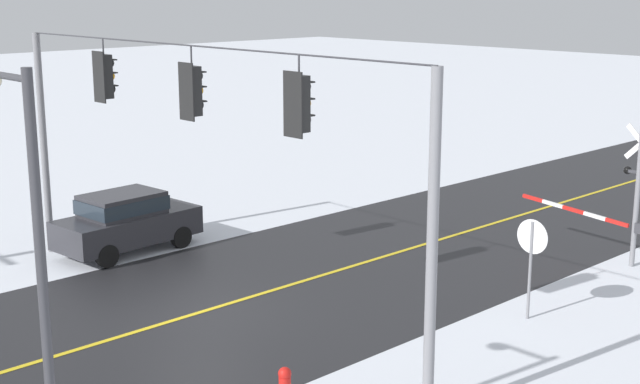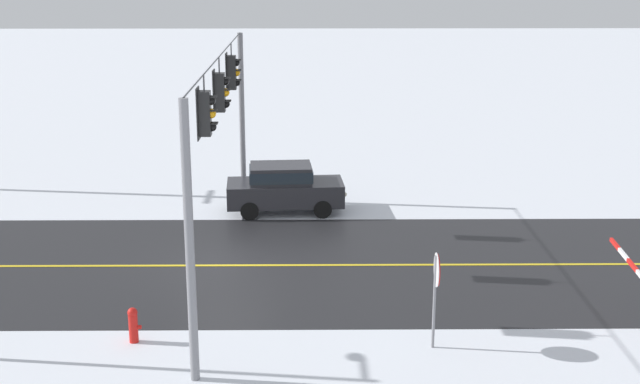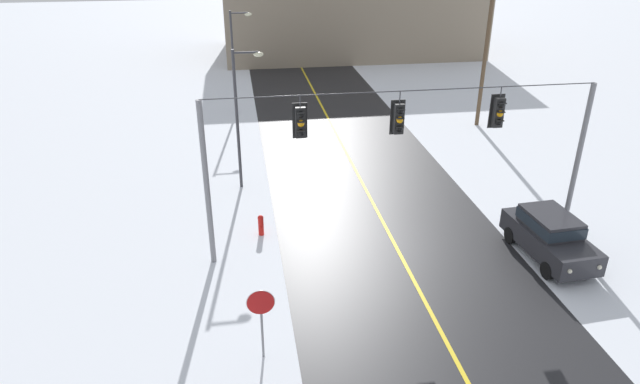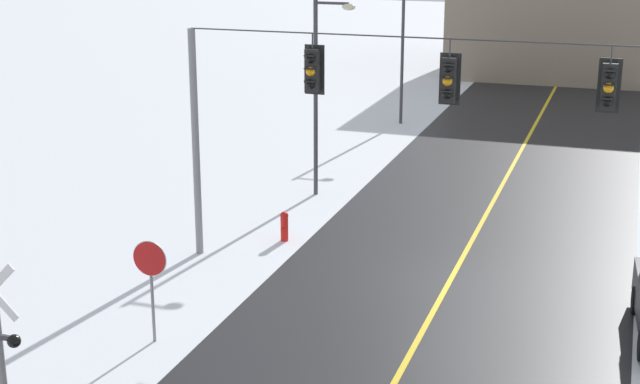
# 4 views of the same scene
# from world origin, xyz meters

# --- Properties ---
(ground_plane) EXTENTS (160.00, 160.00, 0.00)m
(ground_plane) POSITION_xyz_m (0.00, 0.00, 0.00)
(ground_plane) COLOR silver
(road_asphalt) EXTENTS (9.00, 80.00, 0.01)m
(road_asphalt) POSITION_xyz_m (0.00, 6.00, 0.00)
(road_asphalt) COLOR black
(road_asphalt) RESTS_ON ground
(lane_centre_line) EXTENTS (0.14, 72.00, 0.01)m
(lane_centre_line) POSITION_xyz_m (0.00, 6.00, 0.01)
(lane_centre_line) COLOR gold
(lane_centre_line) RESTS_ON ground
(signal_span) EXTENTS (14.20, 0.47, 6.22)m
(signal_span) POSITION_xyz_m (-0.07, -0.01, 4.22)
(signal_span) COLOR gray
(signal_span) RESTS_ON ground
(stop_sign) EXTENTS (0.80, 0.09, 2.35)m
(stop_sign) POSITION_xyz_m (-5.49, -5.42, 1.71)
(stop_sign) COLOR gray
(stop_sign) RESTS_ON ground
(parked_car_charcoal) EXTENTS (2.03, 4.29, 1.74)m
(parked_car_charcoal) POSITION_xyz_m (5.42, -1.55, 0.95)
(parked_car_charcoal) COLOR #2D2D33
(parked_car_charcoal) RESTS_ON ground
(streetlamp_near) EXTENTS (1.39, 0.28, 6.50)m
(streetlamp_near) POSITION_xyz_m (-5.59, 6.42, 3.92)
(streetlamp_near) COLOR #38383D
(streetlamp_near) RESTS_ON ground
(streetlamp_far) EXTENTS (1.39, 0.28, 6.50)m
(streetlamp_far) POSITION_xyz_m (-5.59, 18.20, 3.92)
(streetlamp_far) COLOR #38383D
(streetlamp_far) RESTS_ON ground
(fire_hydrant) EXTENTS (0.24, 0.31, 0.88)m
(fire_hydrant) POSITION_xyz_m (-5.13, 1.71, 0.47)
(fire_hydrant) COLOR red
(fire_hydrant) RESTS_ON ground
(utility_pole) EXTENTS (1.80, 0.24, 8.12)m
(utility_pole) POSITION_xyz_m (8.96, 13.37, 4.19)
(utility_pole) COLOR brown
(utility_pole) RESTS_ON ground
(building_distant) EXTENTS (23.41, 12.65, 8.87)m
(building_distant) POSITION_xyz_m (5.36, 36.39, 4.43)
(building_distant) COLOR gray
(building_distant) RESTS_ON ground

